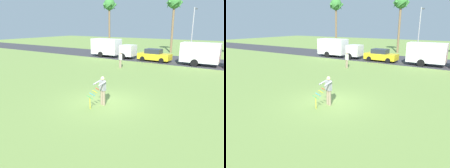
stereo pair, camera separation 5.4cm
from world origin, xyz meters
TOP-DOWN VIEW (x-y plane):
  - ground_plane at (0.00, 0.00)m, footprint 120.00×120.00m
  - road_strip at (0.00, 18.39)m, footprint 120.00×8.00m
  - person_kite_flyer at (0.14, -0.42)m, footprint 0.64×0.73m
  - kite_held at (-0.03, -1.16)m, footprint 0.59×0.72m
  - parked_truck_white_box at (-9.98, 15.99)m, footprint 6.70×2.12m
  - parked_car_yellow at (-3.27, 15.99)m, footprint 4.25×1.92m
  - parked_truck_red_cab at (3.13, 15.99)m, footprint 6.74×2.21m
  - palm_tree_left_near at (-16.19, 24.98)m, footprint 2.58×2.71m
  - palm_tree_right_near at (-4.21, 25.77)m, footprint 2.58×2.71m
  - streetlight_pole at (-0.37, 23.08)m, footprint 0.24×1.65m
  - person_walker_near at (-4.73, 9.84)m, footprint 0.52×0.36m

SIDE VIEW (x-z plane):
  - ground_plane at x=0.00m, z-range 0.00..0.00m
  - road_strip at x=0.00m, z-range 0.00..0.01m
  - parked_car_yellow at x=-3.27m, z-range -0.03..1.57m
  - kite_held at x=-0.03m, z-range 0.20..1.36m
  - person_walker_near at x=-4.73m, z-range 0.07..1.80m
  - person_kite_flyer at x=0.14m, z-range 0.09..1.82m
  - parked_truck_white_box at x=-9.98m, z-range 0.10..2.72m
  - parked_truck_red_cab at x=3.13m, z-range 0.10..2.72m
  - streetlight_pole at x=-0.37m, z-range 0.50..7.50m
  - palm_tree_right_near at x=-4.21m, z-range 3.12..12.29m
  - palm_tree_left_near at x=-16.19m, z-range 3.17..12.48m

